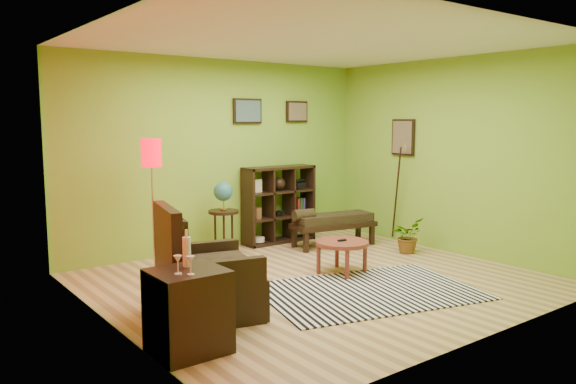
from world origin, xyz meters
TOP-DOWN VIEW (x-y plane):
  - ground at (0.00, 0.00)m, footprint 5.00×5.00m
  - room_shell at (-0.09, 0.01)m, footprint 5.04×4.54m
  - zebra_rug at (0.17, -0.68)m, footprint 2.70×2.13m
  - coffee_table at (0.46, 0.08)m, footprint 0.67×0.67m
  - armchair at (-1.67, -0.24)m, footprint 1.10×1.09m
  - side_cabinet at (-2.20, -0.94)m, footprint 0.59×0.54m
  - floor_lamp at (-1.45, 1.44)m, footprint 0.25×0.25m
  - globe_table at (-0.24, 1.81)m, footprint 0.43×0.43m
  - cube_shelf at (0.91, 2.03)m, footprint 1.20×0.35m
  - bench at (1.36, 1.30)m, footprint 1.37×0.69m
  - potted_plant at (1.96, 0.33)m, footprint 0.60×0.63m

SIDE VIEW (x-z plane):
  - ground at x=0.00m, z-range 0.00..0.00m
  - zebra_rug at x=0.17m, z-range 0.00..0.01m
  - potted_plant at x=1.96m, z-range 0.00..0.39m
  - armchair at x=-1.67m, z-range -0.22..0.89m
  - side_cabinet at x=-2.20m, z-range -0.15..0.86m
  - coffee_table at x=0.46m, z-range 0.14..0.57m
  - bench at x=1.36m, z-range 0.08..0.69m
  - cube_shelf at x=0.91m, z-range 0.00..1.20m
  - globe_table at x=-0.24m, z-range 0.27..1.32m
  - floor_lamp at x=-1.45m, z-range 0.52..2.21m
  - room_shell at x=-0.09m, z-range 0.39..3.21m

